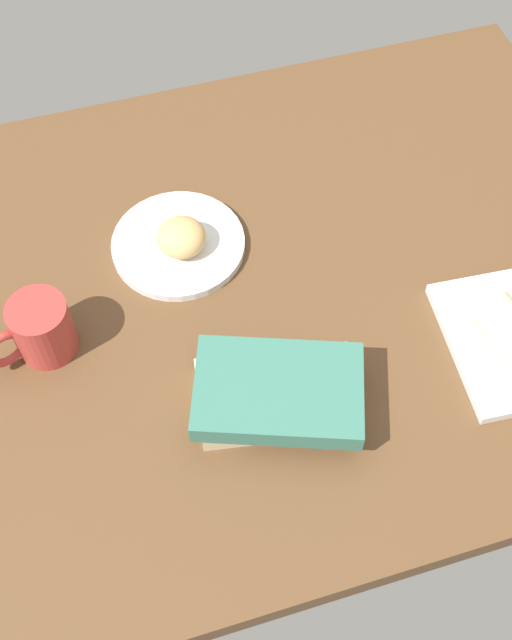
# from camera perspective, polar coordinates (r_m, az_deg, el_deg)

# --- Properties ---
(dining_table) EXTENTS (1.10, 0.90, 0.04)m
(dining_table) POSITION_cam_1_polar(r_m,az_deg,el_deg) (1.22, 2.62, 2.44)
(dining_table) COLOR brown
(dining_table) RESTS_ON ground
(round_plate) EXTENTS (0.20, 0.20, 0.01)m
(round_plate) POSITION_cam_1_polar(r_m,az_deg,el_deg) (1.24, -5.48, 5.30)
(round_plate) COLOR white
(round_plate) RESTS_ON dining_table
(scone_pastry) EXTENTS (0.09, 0.09, 0.05)m
(scone_pastry) POSITION_cam_1_polar(r_m,az_deg,el_deg) (1.21, -5.27, 5.82)
(scone_pastry) COLOR #E0AF6B
(scone_pastry) RESTS_ON round_plate
(book_stack) EXTENTS (0.25, 0.21, 0.07)m
(book_stack) POSITION_cam_1_polar(r_m,az_deg,el_deg) (1.07, 1.54, -5.15)
(book_stack) COLOR beige
(book_stack) RESTS_ON dining_table
(coffee_mug) EXTENTS (0.13, 0.08, 0.09)m
(coffee_mug) POSITION_cam_1_polar(r_m,az_deg,el_deg) (1.14, -14.97, -0.63)
(coffee_mug) COLOR #B23833
(coffee_mug) RESTS_ON dining_table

